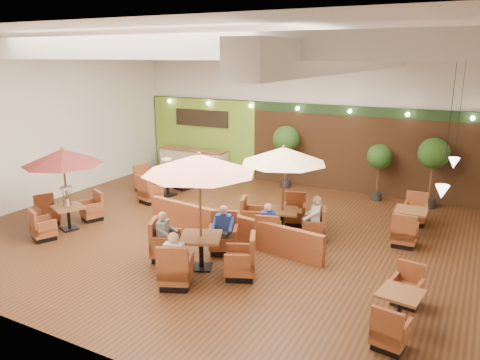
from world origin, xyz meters
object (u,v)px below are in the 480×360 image
Objects in this scene: table_2 at (283,175)px; diner_4 at (314,214)px; booth_divider at (228,227)px; diner_3 at (268,220)px; table_1 at (200,191)px; diner_1 at (223,225)px; table_4 at (399,309)px; table_0 at (63,171)px; topiary_0 at (286,142)px; diner_2 at (165,231)px; table_5 at (410,222)px; topiary_2 at (434,156)px; table_3 at (162,182)px; service_counter at (194,163)px; topiary_1 at (379,159)px; diner_0 at (175,254)px.

table_2 is 3.19× the size of diner_4.
booth_divider is 1.19m from diner_3.
table_1 is 1.58m from diner_1.
table_1 is 4.94m from table_4.
booth_divider is at bearing 162.45° from diner_3.
topiary_0 is (3.93, 7.24, 0.02)m from table_0.
topiary_0 is at bearing -98.20° from diner_1.
diner_1 is at bearing 114.93° from diner_2.
table_4 is at bearing 18.65° from table_0.
topiary_0 is (-1.86, 4.66, 0.01)m from table_2.
diner_2 is at bearing 17.15° from table_0.
table_0 reaches higher than table_5.
topiary_2 is at bearing 101.04° from table_4.
diner_4 is at bearing 1.60° from table_3.
table_0 is 11.70m from topiary_2.
diner_3 is (0.00, -0.96, -1.04)m from table_2.
service_counter is 8.08m from diner_3.
table_0 is 1.07× the size of topiary_0.
diner_3 is at bearing -142.82° from table_5.
booth_divider is at bearing -115.67° from topiary_1.
table_0 reaches higher than topiary_0.
table_2 is at bearing 62.06° from diner_0.
table_2 is 3.66m from diner_2.
diner_2 is (-1.91, -2.94, -1.03)m from table_2.
table_1 is at bearing -74.23° from booth_divider.
table_2 reaches higher than topiary_1.
booth_divider is 6.01m from topiary_0.
table_1 reaches higher than table_2.
table_3 is 8.75m from table_5.
table_4 is 2.78× the size of diner_4.
service_counter reaches higher than table_5.
diner_1 is at bearing -50.99° from service_counter.
service_counter is at bearing -178.78° from topiary_2.
topiary_1 is (3.52, 0.00, -0.30)m from topiary_0.
table_4 is at bearing -6.54° from diner_0.
table_3 reaches higher than service_counter.
service_counter is at bearing -171.21° from diner_2.
topiary_2 is 3.07× the size of diner_3.
table_3 reaches higher than diner_0.
table_4 is at bearing -54.33° from topiary_0.
diner_2 is at bearing 119.06° from diner_0.
service_counter is at bearing 115.22° from table_3.
table_0 is at bearing -175.77° from table_4.
table_2 is (0.85, 2.94, -0.15)m from table_1.
table_2 is 1.41m from diner_3.
table_2 is 5.02m from topiary_0.
topiary_2 is at bearing 124.97° from diner_2.
topiary_1 is (7.45, 7.24, -0.28)m from table_0.
table_1 reaches higher than topiary_0.
topiary_1 is 2.49× the size of diner_2.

